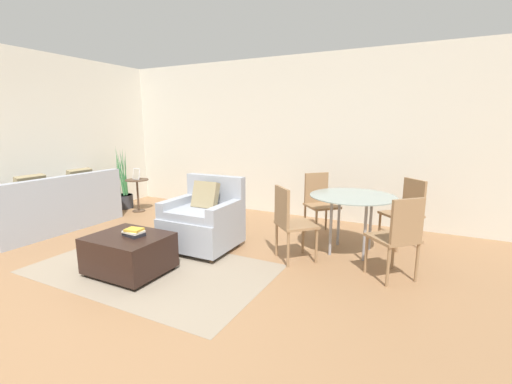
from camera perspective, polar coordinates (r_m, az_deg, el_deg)
name	(u,v)px	position (r m, az deg, el deg)	size (l,w,h in m)	color
ground_plane	(107,302)	(3.59, -23.52, -16.49)	(20.00, 20.00, 0.00)	#936B47
wall_back	(273,138)	(6.22, 2.93, 9.05)	(12.00, 0.06, 2.75)	beige
wall_left	(43,139)	(6.64, -31.94, 7.52)	(0.06, 12.00, 2.75)	beige
area_rug	(152,269)	(4.15, -16.94, -12.11)	(2.68, 1.57, 0.01)	gray
couch	(55,210)	(6.17, -30.54, -2.60)	(0.84, 1.95, 0.90)	#999EA8
armchair	(204,221)	(4.54, -8.74, -4.77)	(0.87, 0.82, 0.93)	#999EA8
ottoman	(129,253)	(4.04, -20.37, -9.45)	(0.81, 0.67, 0.43)	black
book_stack	(134,232)	(3.94, -19.69, -6.36)	(0.25, 0.19, 0.08)	black
tv_remote_primary	(138,231)	(4.10, -19.08, -6.11)	(0.12, 0.17, 0.01)	black
potted_plant	(123,193)	(7.14, -21.30, -0.15)	(0.36, 0.36, 1.22)	#333338
side_table	(137,189)	(6.73, -19.16, 0.46)	(0.42, 0.42, 0.61)	#4C3828
picture_frame	(136,174)	(6.69, -19.31, 2.85)	(0.16, 0.07, 0.21)	silver
dining_table	(352,202)	(4.43, 15.76, -1.68)	(1.05, 1.05, 0.74)	#8C9E99
dining_chair_near_left	(290,219)	(4.06, 5.63, -4.46)	(0.59, 0.59, 0.90)	#93704C
dining_chair_near_right	(399,233)	(3.82, 22.71, -6.35)	(0.59, 0.59, 0.90)	#93704C
dining_chair_far_left	(319,199)	(5.17, 10.49, -1.19)	(0.59, 0.59, 0.90)	#93704C
dining_chair_far_right	(407,208)	(4.97, 23.83, -2.46)	(0.59, 0.59, 0.90)	#93704C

